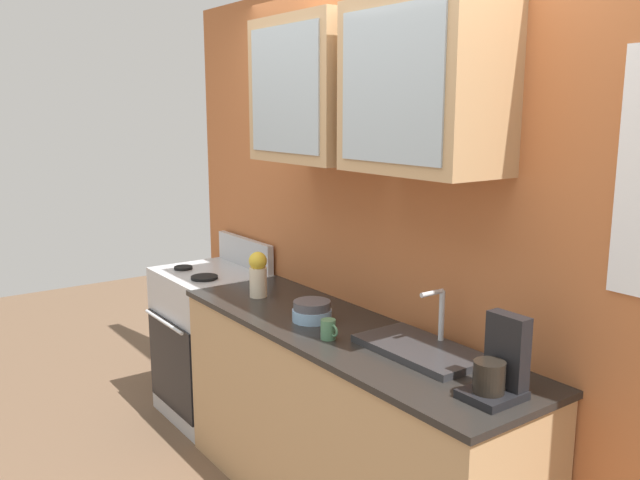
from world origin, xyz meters
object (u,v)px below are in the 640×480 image
Objects in this scene: stove_range at (211,343)px; bowl_stack at (312,311)px; coffee_maker at (499,367)px; cup_near_sink at (329,329)px; vase at (258,274)px; sink_faucet at (421,348)px.

stove_range is 5.96× the size of bowl_stack.
coffee_maker reaches higher than bowl_stack.
stove_range reaches higher than cup_near_sink.
vase is 2.42× the size of cup_near_sink.
vase is at bearing -178.52° from coffee_maker.
sink_faucet is at bearing 6.30° from vase.
vase reaches higher than bowl_stack.
cup_near_sink is 0.35× the size of coffee_maker.
stove_range is at bearing -177.08° from sink_faucet.
bowl_stack is 1.07m from coffee_maker.
coffee_maker is (1.56, 0.04, -0.02)m from vase.
stove_range is at bearing 177.17° from vase.
sink_faucet is 0.41m from cup_near_sink.
bowl_stack reaches higher than cup_near_sink.
sink_faucet is at bearing 2.92° from stove_range.
coffee_maker reaches higher than stove_range.
sink_faucet reaches higher than stove_range.
sink_faucet is (1.75, 0.09, 0.48)m from stove_range.
vase is 0.84× the size of coffee_maker.
vase is at bearing 179.86° from bowl_stack.
stove_range is 3.84× the size of coffee_maker.
stove_range reaches higher than bowl_stack.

